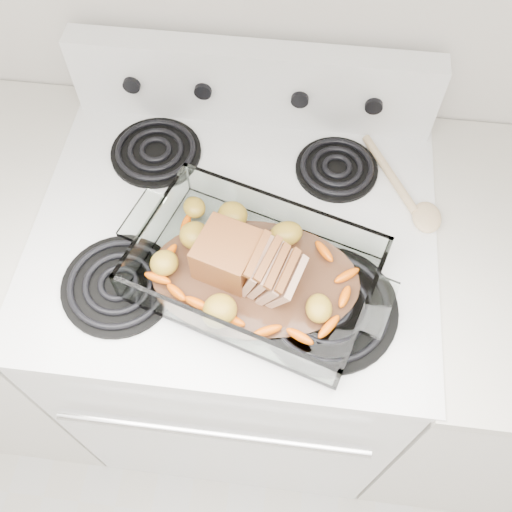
# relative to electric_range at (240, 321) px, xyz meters

# --- Properties ---
(electric_range) EXTENTS (0.78, 0.70, 1.12)m
(electric_range) POSITION_rel_electric_range_xyz_m (0.00, 0.00, 0.00)
(electric_range) COLOR white
(electric_range) RESTS_ON ground
(counter_right) EXTENTS (0.58, 0.68, 0.93)m
(counter_right) POSITION_rel_electric_range_xyz_m (0.66, -0.00, -0.02)
(counter_right) COLOR white
(counter_right) RESTS_ON ground
(baking_dish) EXTENTS (0.41, 0.27, 0.08)m
(baking_dish) POSITION_rel_electric_range_xyz_m (0.05, -0.12, 0.48)
(baking_dish) COLOR silver
(baking_dish) RESTS_ON electric_range
(pork_roast) EXTENTS (0.19, 0.10, 0.08)m
(pork_roast) POSITION_rel_electric_range_xyz_m (0.03, -0.12, 0.51)
(pork_roast) COLOR brown
(pork_roast) RESTS_ON baking_dish
(roast_vegetables) EXTENTS (0.33, 0.18, 0.04)m
(roast_vegetables) POSITION_rel_electric_range_xyz_m (0.05, -0.09, 0.49)
(roast_vegetables) COLOR #E0610A
(roast_vegetables) RESTS_ON baking_dish
(wooden_spoon) EXTENTS (0.16, 0.23, 0.02)m
(wooden_spoon) POSITION_rel_electric_range_xyz_m (0.34, 0.10, 0.46)
(wooden_spoon) COLOR beige
(wooden_spoon) RESTS_ON electric_range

